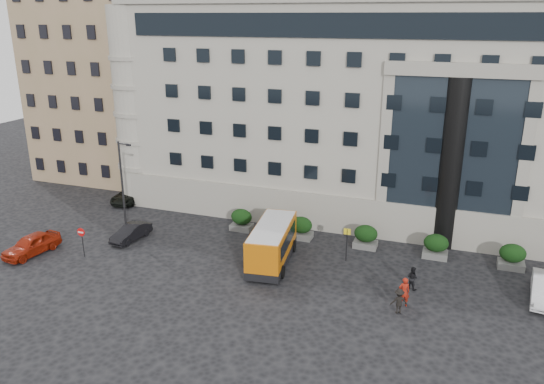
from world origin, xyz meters
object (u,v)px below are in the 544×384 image
at_px(hedge_d, 436,246).
at_px(hedge_e, 512,256).
at_px(street_lamp, 123,187).
at_px(no_entry_sign, 82,236).
at_px(pedestrian_c, 399,301).
at_px(hedge_a, 242,220).
at_px(parked_car_b, 131,232).
at_px(pedestrian_a, 404,292).
at_px(hedge_c, 366,236).
at_px(bus_stop_sign, 347,239).
at_px(parked_car_d, 129,195).
at_px(red_truck, 160,168).
at_px(pedestrian_b, 412,278).
at_px(minibus, 272,242).
at_px(parked_car_c, 142,193).
at_px(parked_car_a, 31,244).
at_px(hedge_b, 301,228).

height_order(hedge_d, hedge_e, same).
bearing_deg(hedge_e, street_lamp, -170.52).
xyz_separation_m(no_entry_sign, pedestrian_c, (23.03, 0.02, -0.85)).
xyz_separation_m(hedge_a, no_entry_sign, (-9.00, -8.84, 0.72)).
bearing_deg(hedge_d, street_lamp, -168.47).
bearing_deg(parked_car_b, pedestrian_c, -3.94).
distance_m(hedge_a, pedestrian_a, 16.24).
bearing_deg(hedge_c, bus_stop_sign, -107.82).
relative_size(hedge_d, pedestrian_a, 0.96).
bearing_deg(pedestrian_c, bus_stop_sign, -74.12).
bearing_deg(parked_car_d, red_truck, 86.45).
height_order(red_truck, parked_car_d, red_truck).
xyz_separation_m(hedge_c, hedge_d, (5.20, 0.00, 0.00)).
bearing_deg(bus_stop_sign, parked_car_d, 165.86).
xyz_separation_m(no_entry_sign, pedestrian_b, (23.47, 3.38, -0.87)).
xyz_separation_m(street_lamp, minibus, (12.44, -0.13, -2.78)).
bearing_deg(hedge_d, hedge_c, 180.00).
bearing_deg(parked_car_c, parked_car_a, -95.06).
relative_size(parked_car_c, pedestrian_b, 2.69).
height_order(minibus, pedestrian_b, minibus).
height_order(hedge_b, no_entry_sign, no_entry_sign).
relative_size(parked_car_d, pedestrian_c, 2.92).
height_order(no_entry_sign, parked_car_c, no_entry_sign).
bearing_deg(pedestrian_a, parked_car_a, -15.85).
relative_size(street_lamp, bus_stop_sign, 3.17).
bearing_deg(hedge_d, bus_stop_sign, -155.34).
bearing_deg(hedge_a, parked_car_d, 167.56).
relative_size(hedge_d, red_truck, 0.32).
bearing_deg(hedge_e, hedge_d, 180.00).
height_order(hedge_a, parked_car_d, hedge_a).
bearing_deg(bus_stop_sign, hedge_d, 24.66).
xyz_separation_m(hedge_e, parked_car_b, (-28.30, -4.92, -0.30)).
height_order(red_truck, pedestrian_c, red_truck).
distance_m(hedge_a, bus_stop_sign, 9.94).
height_order(pedestrian_b, pedestrian_c, pedestrian_c).
height_order(parked_car_d, pedestrian_a, pedestrian_a).
distance_m(pedestrian_a, pedestrian_c, 0.99).
height_order(parked_car_c, pedestrian_b, pedestrian_b).
xyz_separation_m(parked_car_d, pedestrian_a, (27.21, -10.73, 0.31)).
bearing_deg(parked_car_d, pedestrian_a, -29.46).
bearing_deg(parked_car_a, hedge_d, 27.03).
height_order(parked_car_a, parked_car_c, parked_car_a).
xyz_separation_m(street_lamp, pedestrian_a, (22.15, -3.07, -3.41)).
bearing_deg(hedge_a, pedestrian_a, -28.97).
relative_size(hedge_e, parked_car_c, 0.44).
relative_size(hedge_c, hedge_d, 1.00).
xyz_separation_m(hedge_b, hedge_c, (5.20, 0.00, 0.00)).
bearing_deg(hedge_e, hedge_a, 180.00).
relative_size(street_lamp, parked_car_a, 1.78).
relative_size(hedge_e, minibus, 0.26).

